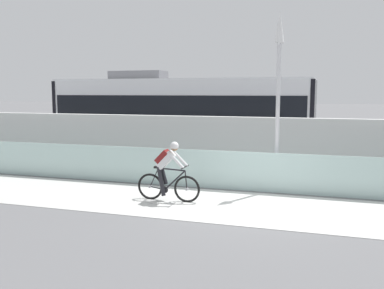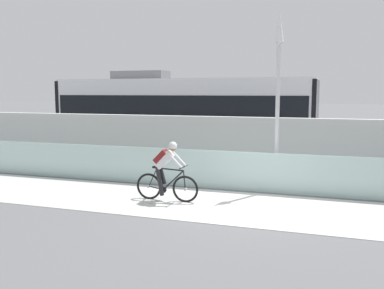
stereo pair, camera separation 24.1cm
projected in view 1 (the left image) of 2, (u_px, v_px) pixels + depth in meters
name	position (u px, v px, depth m)	size (l,w,h in m)	color
ground_plane	(244.00, 207.00, 10.91)	(200.00, 200.00, 0.00)	slate
bike_path_deck	(244.00, 207.00, 10.91)	(32.00, 3.20, 0.01)	silver
glass_parapet	(257.00, 172.00, 12.58)	(32.00, 0.05, 1.16)	silver
concrete_barrier_wall	(266.00, 149.00, 14.23)	(32.00, 0.36, 2.08)	silver
tram_rail_near	(274.00, 167.00, 16.71)	(32.00, 0.08, 0.01)	#595654
tram_rail_far	(278.00, 161.00, 18.06)	(32.00, 0.08, 0.01)	#595654
tram	(181.00, 116.00, 18.38)	(11.06, 2.54, 3.81)	silver
cyclist_on_bike	(168.00, 172.00, 11.43)	(1.77, 0.58, 1.61)	black
lamp_post_antenna	(278.00, 79.00, 12.38)	(0.28, 0.28, 5.20)	gray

